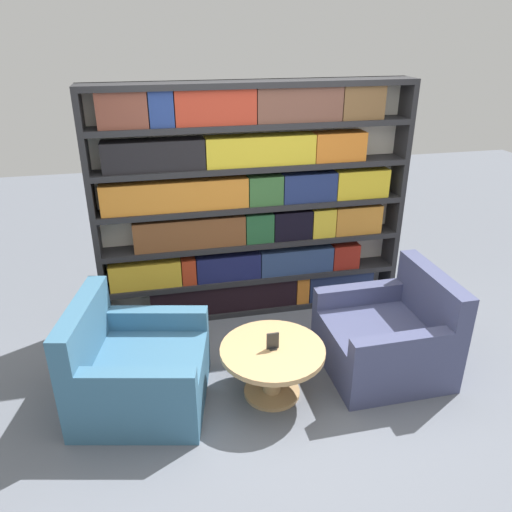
{
  "coord_description": "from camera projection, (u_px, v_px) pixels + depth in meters",
  "views": [
    {
      "loc": [
        -0.91,
        -2.82,
        2.57
      ],
      "look_at": [
        -0.14,
        0.68,
        0.91
      ],
      "focal_mm": 35.0,
      "sensor_mm": 36.0,
      "label": 1
    }
  ],
  "objects": [
    {
      "name": "table_sign",
      "position": [
        273.0,
        342.0,
        3.64
      ],
      "size": [
        0.09,
        0.06,
        0.13
      ],
      "color": "black",
      "rests_on": "coffee_table"
    },
    {
      "name": "ground_plane",
      "position": [
        293.0,
        400.0,
        3.76
      ],
      "size": [
        14.0,
        14.0,
        0.0
      ],
      "primitive_type": "plane",
      "color": "slate"
    },
    {
      "name": "coffee_table",
      "position": [
        272.0,
        361.0,
        3.71
      ],
      "size": [
        0.78,
        0.78,
        0.41
      ],
      "color": "tan",
      "rests_on": "ground_plane"
    },
    {
      "name": "armchair_right",
      "position": [
        388.0,
        338.0,
        4.02
      ],
      "size": [
        0.91,
        0.9,
        0.83
      ],
      "rotation": [
        0.0,
        0.0,
        -1.56
      ],
      "color": "#42476B",
      "rests_on": "ground_plane"
    },
    {
      "name": "armchair_left",
      "position": [
        136.0,
        371.0,
        3.64
      ],
      "size": [
        1.08,
        1.07,
        0.83
      ],
      "rotation": [
        0.0,
        0.0,
        1.35
      ],
      "color": "#386684",
      "rests_on": "ground_plane"
    },
    {
      "name": "bookshelf",
      "position": [
        251.0,
        205.0,
        4.55
      ],
      "size": [
        2.85,
        0.3,
        2.16
      ],
      "color": "silver",
      "rests_on": "ground_plane"
    }
  ]
}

